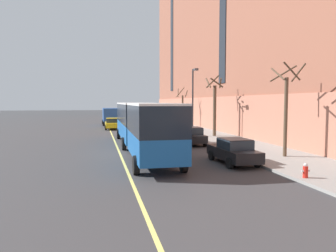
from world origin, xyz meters
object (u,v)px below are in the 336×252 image
street_tree_far_downtown (182,108)px  fire_hydrant (305,171)px  street_tree_far_uptown (215,105)px  box_truck (110,115)px  parked_car_black_3 (233,151)px  street_lamp (193,95)px  street_tree_mid_block (286,108)px  parked_car_black_0 (192,136)px  taxi_cab (112,124)px  city_bus (140,123)px  parked_car_silver_2 (160,125)px

street_tree_far_downtown → fire_hydrant: size_ratio=8.03×
street_tree_far_uptown → street_tree_far_downtown: 13.55m
box_truck → fire_hydrant: box_truck is taller
parked_car_black_3 → street_lamp: street_lamp is taller
parked_car_black_3 → street_tree_mid_block: (4.11, 1.02, 2.61)m
parked_car_black_0 → box_truck: bearing=103.6°
parked_car_black_0 → taxi_cab: bearing=109.1°
parked_car_black_3 → fire_hydrant: size_ratio=6.38×
taxi_cab → street_tree_far_uptown: size_ratio=0.68×
parked_car_black_0 → taxi_cab: same height
parked_car_black_3 → street_lamp: 14.98m
city_bus → street_tree_far_uptown: size_ratio=3.13×
street_tree_far_uptown → street_lamp: street_lamp is taller
parked_car_silver_2 → street_lamp: bearing=-77.7°
street_tree_far_downtown → fire_hydrant: 33.01m
street_tree_far_uptown → city_bus: bearing=-139.4°
parked_car_black_0 → box_truck: box_truck is taller
taxi_cab → street_tree_mid_block: street_tree_mid_block is taller
fire_hydrant → parked_car_black_0: bearing=96.5°
box_truck → street_tree_mid_block: (10.31, -33.80, 1.79)m
parked_car_black_3 → taxi_cab: bearing=102.9°
box_truck → taxi_cab: bearing=-90.0°
parked_car_black_3 → box_truck: size_ratio=0.68×
street_tree_far_downtown → street_lamp: size_ratio=0.82×
parked_car_black_3 → street_tree_far_uptown: size_ratio=0.70×
parked_car_black_0 → box_truck: 26.44m
street_tree_mid_block → street_lamp: bearing=100.2°
parked_car_silver_2 → street_tree_far_downtown: 6.81m
parked_car_black_0 → parked_car_black_3: same height
street_tree_far_downtown → box_truck: bearing=146.6°
street_tree_far_uptown → fire_hydrant: street_tree_far_uptown is taller
street_tree_far_downtown → fire_hydrant: bearing=-94.3°
box_truck → parked_car_black_3: bearing=-79.9°
box_truck → taxi_cab: size_ratio=1.52×
street_tree_mid_block → taxi_cab: bearing=111.6°
city_bus → street_tree_far_downtown: bearing=67.2°
city_bus → street_lamp: street_lamp is taller
street_tree_far_uptown → fire_hydrant: bearing=-97.3°
parked_car_silver_2 → street_tree_far_downtown: bearing=48.8°
city_bus → parked_car_black_3: 8.50m
parked_car_black_3 → street_tree_far_downtown: (4.06, 28.04, 2.14)m
street_tree_mid_block → street_tree_far_downtown: street_tree_mid_block is taller
taxi_cab → city_bus: bearing=-86.1°
city_bus → street_lamp: 10.24m
parked_car_silver_2 → street_tree_far_uptown: street_tree_far_uptown is taller
parked_car_black_0 → parked_car_silver_2: (-0.21, 14.05, 0.00)m
city_bus → street_tree_mid_block: bearing=-33.2°
parked_car_black_0 → fire_hydrant: (1.59, -13.92, -0.29)m
fire_hydrant → parked_car_black_3: bearing=108.5°
parked_car_silver_2 → street_tree_far_uptown: 10.03m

